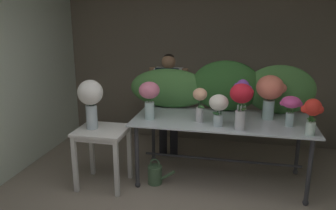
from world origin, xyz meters
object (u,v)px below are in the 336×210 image
at_px(vase_rosy_peonies, 149,95).
at_px(watering_can, 155,174).
at_px(vase_scarlet_hydrangea, 312,113).
at_px(vase_crimson_freesia, 241,99).
at_px(vase_white_roses_tall, 91,98).
at_px(vase_ivory_carnations, 219,106).
at_px(vase_coral_lilies, 270,91).
at_px(vase_peach_anemones, 200,101).
at_px(vase_violet_roses, 242,96).
at_px(vase_fuchsia_tulips, 291,106).
at_px(display_table_glass, 222,127).
at_px(florist, 168,95).
at_px(side_table_white, 102,138).

height_order(vase_rosy_peonies, watering_can, vase_rosy_peonies).
relative_size(vase_rosy_peonies, vase_scarlet_hydrangea, 1.16).
xyz_separation_m(vase_crimson_freesia, vase_white_roses_tall, (-1.76, -0.05, -0.07)).
bearing_deg(vase_ivory_carnations, vase_coral_lilies, 34.45).
distance_m(vase_crimson_freesia, vase_peach_anemones, 0.53).
xyz_separation_m(vase_peach_anemones, watering_can, (-0.54, -0.10, -0.97)).
bearing_deg(vase_coral_lilies, vase_violet_roses, -157.61).
bearing_deg(vase_coral_lilies, vase_fuchsia_tulips, -46.45).
xyz_separation_m(display_table_glass, vase_scarlet_hydrangea, (0.96, -0.39, 0.36)).
xyz_separation_m(vase_ivory_carnations, vase_scarlet_hydrangea, (0.99, -0.10, 0.02)).
bearing_deg(vase_scarlet_hydrangea, florist, 149.75).
bearing_deg(vase_white_roses_tall, watering_can, 11.84).
height_order(side_table_white, watering_can, side_table_white).
distance_m(vase_fuchsia_tulips, vase_violet_roses, 0.57).
relative_size(florist, vase_rosy_peonies, 3.29).
relative_size(vase_ivory_carnations, vase_violet_roses, 0.73).
relative_size(florist, vase_scarlet_hydrangea, 3.83).
bearing_deg(vase_white_roses_tall, display_table_glass, 15.34).
bearing_deg(florist, vase_fuchsia_tulips, -25.63).
height_order(vase_peach_anemones, vase_rosy_peonies, vase_rosy_peonies).
distance_m(display_table_glass, vase_ivory_carnations, 0.45).
bearing_deg(vase_peach_anemones, vase_ivory_carnations, -26.92).
height_order(display_table_glass, vase_peach_anemones, vase_peach_anemones).
relative_size(vase_peach_anemones, vase_coral_lilies, 0.76).
bearing_deg(vase_rosy_peonies, vase_ivory_carnations, -6.11).
xyz_separation_m(vase_peach_anemones, vase_white_roses_tall, (-1.29, -0.25, 0.03)).
bearing_deg(watering_can, vase_ivory_carnations, -1.51).
xyz_separation_m(display_table_glass, florist, (-0.83, 0.65, 0.22)).
height_order(vase_ivory_carnations, vase_white_roses_tall, vase_white_roses_tall).
relative_size(vase_crimson_freesia, watering_can, 1.51).
relative_size(vase_peach_anemones, watering_can, 1.18).
xyz_separation_m(florist, vase_crimson_freesia, (1.04, -1.03, 0.25)).
xyz_separation_m(vase_crimson_freesia, vase_scarlet_hydrangea, (0.75, -0.01, -0.10)).
bearing_deg(vase_scarlet_hydrangea, vase_violet_roses, 153.31).
distance_m(vase_ivory_carnations, vase_scarlet_hydrangea, 1.00).
height_order(vase_crimson_freesia, vase_violet_roses, vase_crimson_freesia).
distance_m(florist, vase_scarlet_hydrangea, 2.07).
relative_size(florist, vase_peach_anemones, 3.72).
bearing_deg(vase_white_roses_tall, vase_rosy_peonies, 18.87).
relative_size(vase_crimson_freesia, vase_peach_anemones, 1.28).
height_order(florist, watering_can, florist).
bearing_deg(vase_scarlet_hydrangea, vase_ivory_carnations, 174.19).
bearing_deg(vase_coral_lilies, vase_peach_anemones, -160.65).
relative_size(vase_peach_anemones, vase_white_roses_tall, 0.69).
distance_m(vase_crimson_freesia, watering_can, 1.48).
bearing_deg(watering_can, vase_scarlet_hydrangea, -3.94).
height_order(vase_coral_lilies, watering_can, vase_coral_lilies).
relative_size(vase_coral_lilies, watering_can, 1.56).
distance_m(vase_violet_roses, vase_scarlet_hydrangea, 0.82).
bearing_deg(watering_can, vase_crimson_freesia, -6.04).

